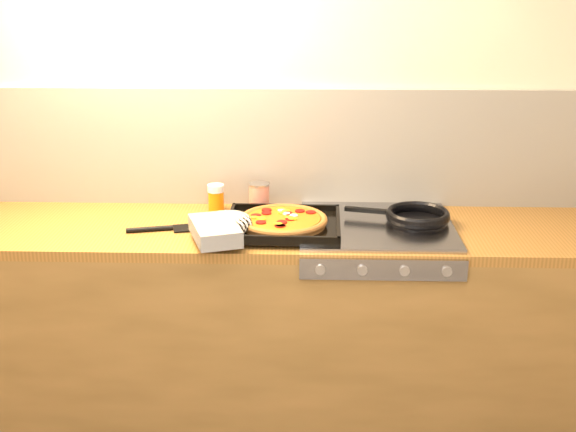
{
  "coord_description": "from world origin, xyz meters",
  "views": [
    {
      "loc": [
        0.19,
        -1.59,
        1.87
      ],
      "look_at": [
        0.1,
        1.08,
        0.95
      ],
      "focal_mm": 45.0,
      "sensor_mm": 36.0,
      "label": 1
    }
  ],
  "objects_px": {
    "juice_glass": "(216,198)",
    "pizza_on_tray": "(265,223)",
    "tomato_can": "(259,198)",
    "frying_pan": "(416,217)"
  },
  "relations": [
    {
      "from": "pizza_on_tray",
      "to": "frying_pan",
      "type": "height_order",
      "value": "pizza_on_tray"
    },
    {
      "from": "juice_glass",
      "to": "pizza_on_tray",
      "type": "bearing_deg",
      "value": -51.36
    },
    {
      "from": "pizza_on_tray",
      "to": "frying_pan",
      "type": "xyz_separation_m",
      "value": [
        0.59,
        0.12,
        -0.01
      ]
    },
    {
      "from": "pizza_on_tray",
      "to": "tomato_can",
      "type": "xyz_separation_m",
      "value": [
        -0.04,
        0.28,
        0.01
      ]
    },
    {
      "from": "pizza_on_tray",
      "to": "juice_glass",
      "type": "bearing_deg",
      "value": 128.64
    },
    {
      "from": "pizza_on_tray",
      "to": "juice_glass",
      "type": "distance_m",
      "value": 0.36
    },
    {
      "from": "pizza_on_tray",
      "to": "tomato_can",
      "type": "height_order",
      "value": "tomato_can"
    },
    {
      "from": "frying_pan",
      "to": "tomato_can",
      "type": "relative_size",
      "value": 3.59
    },
    {
      "from": "frying_pan",
      "to": "tomato_can",
      "type": "distance_m",
      "value": 0.65
    },
    {
      "from": "frying_pan",
      "to": "juice_glass",
      "type": "bearing_deg",
      "value": 169.27
    }
  ]
}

